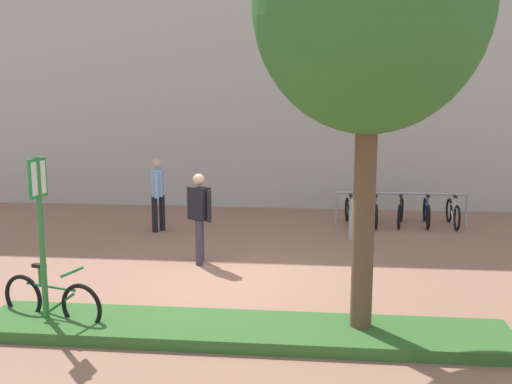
{
  "coord_description": "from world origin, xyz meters",
  "views": [
    {
      "loc": [
        1.46,
        -9.27,
        3.11
      ],
      "look_at": [
        0.36,
        1.44,
        1.32
      ],
      "focal_mm": 39.69,
      "sensor_mm": 36.0,
      "label": 1
    }
  ],
  "objects": [
    {
      "name": "ground_plane",
      "position": [
        0.0,
        0.0,
        0.0
      ],
      "size": [
        60.0,
        60.0,
        0.0
      ],
      "primitive_type": "plane",
      "color": "#936651"
    },
    {
      "name": "building_facade",
      "position": [
        0.0,
        7.25,
        5.0
      ],
      "size": [
        28.0,
        1.2,
        10.0
      ],
      "primitive_type": "cube",
      "color": "#B2ADA3",
      "rests_on": "ground"
    },
    {
      "name": "planter_strip",
      "position": [
        0.54,
        -2.27,
        0.08
      ],
      "size": [
        7.0,
        1.1,
        0.16
      ],
      "primitive_type": "cube",
      "color": "#336028",
      "rests_on": "ground"
    },
    {
      "name": "tree_sidewalk",
      "position": [
        2.1,
        -2.12,
        4.22
      ],
      "size": [
        2.86,
        2.86,
        5.82
      ],
      "color": "brown",
      "rests_on": "ground"
    },
    {
      "name": "parking_sign_post",
      "position": [
        -2.14,
        -2.27,
        1.54
      ],
      "size": [
        0.08,
        0.36,
        2.36
      ],
      "color": "#2D7238",
      "rests_on": "ground"
    },
    {
      "name": "bike_at_sign",
      "position": [
        -2.11,
        -2.16,
        0.35
      ],
      "size": [
        1.63,
        0.59,
        0.86
      ],
      "color": "black",
      "rests_on": "ground"
    },
    {
      "name": "bike_rack_cluster",
      "position": [
        3.62,
        4.71,
        0.35
      ],
      "size": [
        3.21,
        1.66,
        0.83
      ],
      "color": "#99999E",
      "rests_on": "ground"
    },
    {
      "name": "bollard_steel",
      "position": [
        2.33,
        3.13,
        0.45
      ],
      "size": [
        0.16,
        0.16,
        0.9
      ],
      "primitive_type": "cylinder",
      "color": "#ADADB2",
      "rests_on": "ground"
    },
    {
      "name": "person_shirt_blue",
      "position": [
        -2.17,
        3.48,
        0.98
      ],
      "size": [
        0.31,
        0.6,
        1.72
      ],
      "color": "black",
      "rests_on": "ground"
    },
    {
      "name": "person_suited_dark",
      "position": [
        -0.67,
        1.0,
        0.98
      ],
      "size": [
        0.52,
        0.42,
        1.72
      ],
      "color": "#383342",
      "rests_on": "ground"
    }
  ]
}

